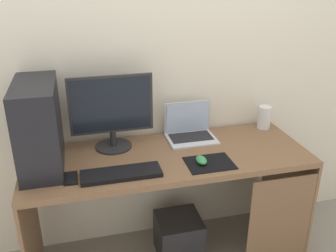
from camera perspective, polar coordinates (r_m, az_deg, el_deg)
The scene contains 11 objects.
wall_back at distance 2.32m, azimuth -2.07°, elevation 11.21°, with size 4.00×0.05×2.60m.
desk at distance 2.25m, azimuth 0.60°, elevation -7.75°, with size 1.64×0.61×0.77m.
pc_tower at distance 2.09m, azimuth -19.05°, elevation -0.00°, with size 0.21×0.48×0.47m, color black.
monitor at distance 2.20m, azimuth -8.57°, elevation 2.13°, with size 0.48×0.22×0.45m.
laptop at distance 2.38m, azimuth 3.38°, elevation -0.78°, with size 0.30×0.23×0.22m.
speaker at distance 2.59m, azimuth 14.42°, elevation 1.28°, with size 0.08×0.08×0.15m, color silver.
keyboard at distance 1.98m, azimuth -7.13°, elevation -7.19°, with size 0.42×0.14×0.02m, color black.
mousepad at distance 2.10m, azimuth 6.32°, elevation -5.62°, with size 0.26×0.20×0.01m, color black.
mouse_left at distance 2.09m, azimuth 5.09°, elevation -5.18°, with size 0.06×0.10×0.03m, color #338C4C.
cell_phone at distance 2.01m, azimuth -14.57°, elevation -7.70°, with size 0.07×0.13×0.01m, color black.
subwoofer at distance 2.58m, azimuth 1.63°, elevation -16.42°, with size 0.28×0.28×0.28m, color #232326.
Camera 1 is at (-0.48, -1.88, 1.78)m, focal length 40.09 mm.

